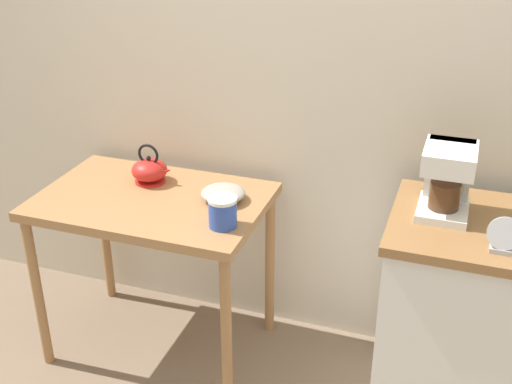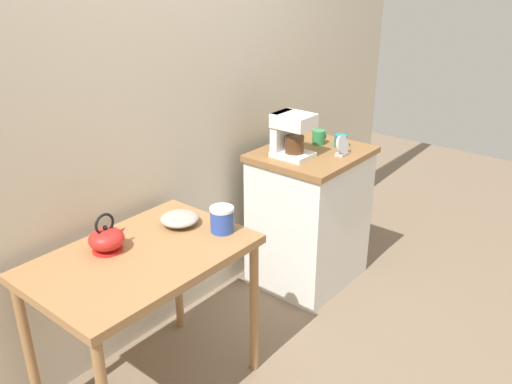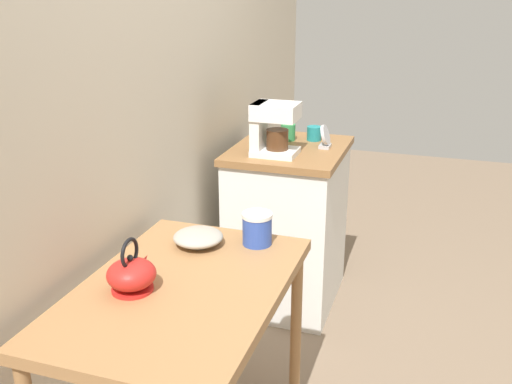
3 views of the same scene
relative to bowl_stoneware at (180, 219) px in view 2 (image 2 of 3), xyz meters
name	(u,v)px [view 2 (image 2 of 3)]	position (x,y,z in m)	size (l,w,h in m)	color
ground_plane	(228,334)	(0.26, -0.06, -0.81)	(8.00, 8.00, 0.00)	#7A6651
back_wall	(176,75)	(0.36, 0.36, 0.59)	(4.40, 0.10, 2.80)	beige
wooden_table	(143,272)	(-0.30, -0.07, -0.13)	(0.96, 0.63, 0.78)	#9E7044
kitchen_counter	(309,217)	(1.04, -0.07, -0.37)	(0.68, 0.57, 0.89)	white
bowl_stoneware	(180,219)	(0.00, 0.00, 0.00)	(0.18, 0.18, 0.06)	#9E998C
teakettle	(107,239)	(-0.37, 0.06, 0.02)	(0.19, 0.16, 0.18)	red
canister_enamel	(222,219)	(0.08, -0.20, 0.03)	(0.11, 0.11, 0.12)	#2D4CAD
coffee_maker	(290,133)	(0.88, -0.01, 0.22)	(0.18, 0.22, 0.26)	white
mug_dark_teal	(341,141)	(1.22, -0.16, 0.12)	(0.08, 0.08, 0.08)	teal
mug_tall_green	(319,137)	(1.18, -0.02, 0.12)	(0.09, 0.08, 0.09)	#338C4C
table_clock	(342,147)	(1.08, -0.25, 0.13)	(0.11, 0.06, 0.12)	#B2B5BA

